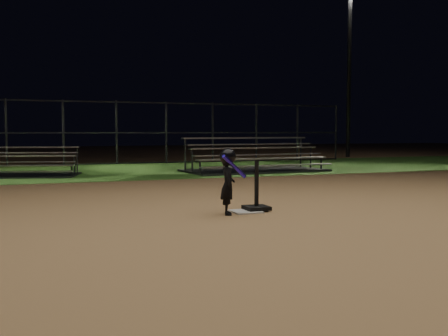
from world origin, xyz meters
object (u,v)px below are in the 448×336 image
Objects in this scene: child_batter at (228,179)px; bleacher_left at (15,171)px; home_plate at (246,211)px; light_pole_right at (350,59)px; bleacher_right at (255,165)px; batting_tee at (257,200)px.

child_batter is 9.22m from bleacher_left.
home_plate is 19.79m from light_pole_right.
bleacher_left is 7.29m from bleacher_right.
light_pole_right is at bearing 36.72° from bleacher_left.
bleacher_left is (-3.27, 8.62, -0.38)m from child_batter.
home_plate is at bearing -166.15° from batting_tee.
light_pole_right reaches higher than child_batter.
bleacher_left is 0.81× the size of bleacher_right.
bleacher_left is at bearing 170.41° from bleacher_right.
bleacher_left is (-3.84, 8.43, 0.00)m from batting_tee.
bleacher_right is (3.63, 7.78, 0.22)m from home_plate.
bleacher_right is at bearing 8.75° from bleacher_left.
light_pole_right is at bearing 51.64° from batting_tee.
child_batter is 0.13× the size of light_pole_right.
child_batter is at bearing -159.63° from home_plate.
light_pole_right reaches higher than bleacher_right.
home_plate is 0.12× the size of bleacher_left.
child_batter reaches higher than batting_tee.
batting_tee is 0.78× the size of child_batter.
light_pole_right is at bearing 51.23° from home_plate.
batting_tee is at bearing 13.85° from home_plate.
home_plate is at bearing -54.23° from child_batter.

